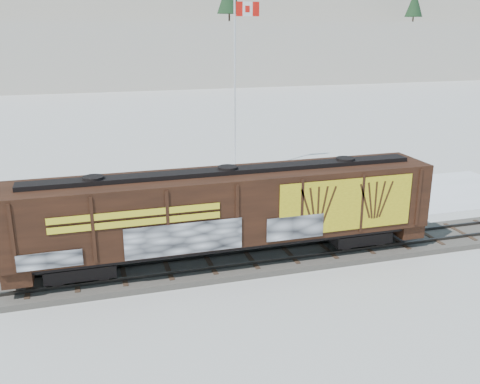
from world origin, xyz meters
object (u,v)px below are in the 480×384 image
object	(u,v)px
car_silver	(73,209)
car_dark	(322,198)
hopper_railcar	(228,209)
flagpole	(236,112)
car_white	(233,196)

from	to	relation	value
car_silver	car_dark	xyz separation A→B (m)	(14.81, -2.01, -0.07)
hopper_railcar	car_dark	world-z (taller)	hopper_railcar
flagpole	car_silver	xyz separation A→B (m)	(-12.07, -7.58, -4.02)
flagpole	car_dark	distance (m)	10.78
hopper_railcar	car_silver	world-z (taller)	hopper_railcar
flagpole	car_dark	xyz separation A→B (m)	(2.74, -9.59, -4.09)
hopper_railcar	car_silver	distance (m)	11.07
car_white	car_dark	world-z (taller)	car_dark
car_white	car_silver	bearing A→B (deg)	111.41
hopper_railcar	car_white	size ratio (longest dim) A/B	4.58
car_silver	car_white	distance (m)	9.71
hopper_railcar	flagpole	world-z (taller)	flagpole
flagpole	hopper_railcar	bearing A→B (deg)	-107.52
flagpole	car_white	world-z (taller)	flagpole
hopper_railcar	flagpole	distance (m)	16.76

